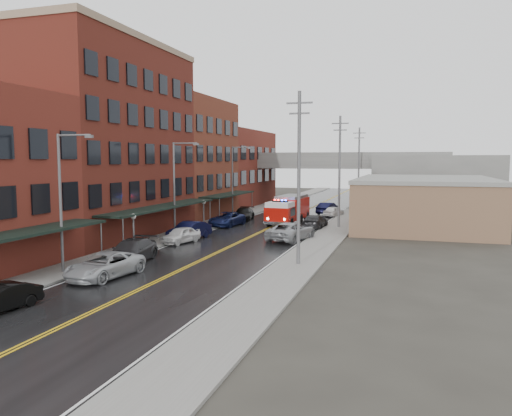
# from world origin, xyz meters

# --- Properties ---
(ground) EXTENTS (220.00, 220.00, 0.00)m
(ground) POSITION_xyz_m (0.00, 0.00, 0.00)
(ground) COLOR #2D2B26
(ground) RESTS_ON ground
(road) EXTENTS (11.00, 160.00, 0.02)m
(road) POSITION_xyz_m (0.00, 30.00, 0.01)
(road) COLOR black
(road) RESTS_ON ground
(sidewalk_left) EXTENTS (3.00, 160.00, 0.15)m
(sidewalk_left) POSITION_xyz_m (-7.30, 30.00, 0.07)
(sidewalk_left) COLOR slate
(sidewalk_left) RESTS_ON ground
(sidewalk_right) EXTENTS (3.00, 160.00, 0.15)m
(sidewalk_right) POSITION_xyz_m (7.30, 30.00, 0.07)
(sidewalk_right) COLOR slate
(sidewalk_right) RESTS_ON ground
(curb_left) EXTENTS (0.30, 160.00, 0.15)m
(curb_left) POSITION_xyz_m (-5.65, 30.00, 0.07)
(curb_left) COLOR gray
(curb_left) RESTS_ON ground
(curb_right) EXTENTS (0.30, 160.00, 0.15)m
(curb_right) POSITION_xyz_m (5.65, 30.00, 0.07)
(curb_right) COLOR gray
(curb_right) RESTS_ON ground
(brick_building_b) EXTENTS (9.00, 20.00, 18.00)m
(brick_building_b) POSITION_xyz_m (-13.30, 23.00, 9.00)
(brick_building_b) COLOR #5B1C18
(brick_building_b) RESTS_ON ground
(brick_building_c) EXTENTS (9.00, 15.00, 15.00)m
(brick_building_c) POSITION_xyz_m (-13.30, 40.50, 7.50)
(brick_building_c) COLOR brown
(brick_building_c) RESTS_ON ground
(brick_building_far) EXTENTS (9.00, 20.00, 12.00)m
(brick_building_far) POSITION_xyz_m (-13.30, 58.00, 6.00)
(brick_building_far) COLOR maroon
(brick_building_far) RESTS_ON ground
(tan_building) EXTENTS (14.00, 22.00, 5.00)m
(tan_building) POSITION_xyz_m (16.00, 40.00, 2.50)
(tan_building) COLOR #886449
(tan_building) RESTS_ON ground
(right_far_block) EXTENTS (18.00, 30.00, 8.00)m
(right_far_block) POSITION_xyz_m (18.00, 70.00, 4.00)
(right_far_block) COLOR slate
(right_far_block) RESTS_ON ground
(awning_0) EXTENTS (2.60, 16.00, 3.09)m
(awning_0) POSITION_xyz_m (-7.49, 4.00, 2.99)
(awning_0) COLOR black
(awning_0) RESTS_ON ground
(awning_1) EXTENTS (2.60, 18.00, 3.09)m
(awning_1) POSITION_xyz_m (-7.49, 23.00, 2.99)
(awning_1) COLOR black
(awning_1) RESTS_ON ground
(awning_2) EXTENTS (2.60, 13.00, 3.09)m
(awning_2) POSITION_xyz_m (-7.49, 40.50, 2.99)
(awning_2) COLOR black
(awning_2) RESTS_ON ground
(globe_lamp_1) EXTENTS (0.44, 0.44, 3.12)m
(globe_lamp_1) POSITION_xyz_m (-6.40, 16.00, 2.31)
(globe_lamp_1) COLOR #59595B
(globe_lamp_1) RESTS_ON ground
(globe_lamp_2) EXTENTS (0.44, 0.44, 3.12)m
(globe_lamp_2) POSITION_xyz_m (-6.40, 30.00, 2.31)
(globe_lamp_2) COLOR #59595B
(globe_lamp_2) RESTS_ON ground
(street_lamp_0) EXTENTS (2.64, 0.22, 9.00)m
(street_lamp_0) POSITION_xyz_m (-6.55, 8.00, 5.19)
(street_lamp_0) COLOR #59595B
(street_lamp_0) RESTS_ON ground
(street_lamp_1) EXTENTS (2.64, 0.22, 9.00)m
(street_lamp_1) POSITION_xyz_m (-6.55, 24.00, 5.19)
(street_lamp_1) COLOR #59595B
(street_lamp_1) RESTS_ON ground
(street_lamp_2) EXTENTS (2.64, 0.22, 9.00)m
(street_lamp_2) POSITION_xyz_m (-6.55, 40.00, 5.19)
(street_lamp_2) COLOR #59595B
(street_lamp_2) RESTS_ON ground
(utility_pole_0) EXTENTS (1.80, 0.24, 12.00)m
(utility_pole_0) POSITION_xyz_m (7.20, 15.00, 6.31)
(utility_pole_0) COLOR #59595B
(utility_pole_0) RESTS_ON ground
(utility_pole_1) EXTENTS (1.80, 0.24, 12.00)m
(utility_pole_1) POSITION_xyz_m (7.20, 35.00, 6.31)
(utility_pole_1) COLOR #59595B
(utility_pole_1) RESTS_ON ground
(utility_pole_2) EXTENTS (1.80, 0.24, 12.00)m
(utility_pole_2) POSITION_xyz_m (7.20, 55.00, 6.31)
(utility_pole_2) COLOR #59595B
(utility_pole_2) RESTS_ON ground
(overpass) EXTENTS (40.00, 10.00, 7.50)m
(overpass) POSITION_xyz_m (0.00, 62.00, 5.99)
(overpass) COLOR slate
(overpass) RESTS_ON ground
(fire_truck) EXTENTS (3.96, 8.96, 3.21)m
(fire_truck) POSITION_xyz_m (1.09, 36.99, 1.74)
(fire_truck) COLOR #A70F07
(fire_truck) RESTS_ON ground
(parked_car_left_1) EXTENTS (2.06, 4.24, 1.34)m
(parked_car_left_1) POSITION_xyz_m (-4.33, 0.30, 0.67)
(parked_car_left_1) COLOR black
(parked_car_left_1) RESTS_ON ground
(parked_car_left_2) EXTENTS (3.22, 5.86, 1.55)m
(parked_car_left_2) POSITION_xyz_m (-3.60, 7.93, 0.78)
(parked_car_left_2) COLOR #A9ADB1
(parked_car_left_2) RESTS_ON ground
(parked_car_left_3) EXTENTS (2.87, 5.88, 1.65)m
(parked_car_left_3) POSITION_xyz_m (-4.49, 12.46, 0.82)
(parked_car_left_3) COLOR #29292B
(parked_car_left_3) RESTS_ON ground
(parked_car_left_4) EXTENTS (2.60, 4.52, 1.45)m
(parked_car_left_4) POSITION_xyz_m (-4.84, 21.20, 0.72)
(parked_car_left_4) COLOR silver
(parked_car_left_4) RESTS_ON ground
(parked_car_left_5) EXTENTS (2.76, 5.24, 1.64)m
(parked_car_left_5) POSITION_xyz_m (-5.00, 23.33, 0.82)
(parked_car_left_5) COLOR black
(parked_car_left_5) RESTS_ON ground
(parked_car_left_6) EXTENTS (3.07, 5.75, 1.54)m
(parked_car_left_6) POSITION_xyz_m (-5.00, 33.20, 0.77)
(parked_car_left_6) COLOR #131B48
(parked_car_left_6) RESTS_ON ground
(parked_car_left_7) EXTENTS (2.74, 5.41, 1.51)m
(parked_car_left_7) POSITION_xyz_m (-4.95, 38.81, 0.75)
(parked_car_left_7) COLOR black
(parked_car_left_7) RESTS_ON ground
(parked_car_right_0) EXTENTS (4.07, 6.50, 1.67)m
(parked_car_right_0) POSITION_xyz_m (4.18, 25.58, 0.84)
(parked_car_right_0) COLOR #919498
(parked_car_right_0) RESTS_ON ground
(parked_car_right_1) EXTENTS (2.27, 5.21, 1.49)m
(parked_car_right_1) POSITION_xyz_m (4.75, 34.20, 0.75)
(parked_car_right_1) COLOR #242326
(parked_car_right_1) RESTS_ON ground
(parked_car_right_2) EXTENTS (2.58, 4.24, 1.35)m
(parked_car_right_2) POSITION_xyz_m (5.00, 46.20, 0.68)
(parked_car_right_2) COLOR white
(parked_car_right_2) RESTS_ON ground
(parked_car_right_3) EXTENTS (2.66, 5.10, 1.60)m
(parked_car_right_3) POSITION_xyz_m (3.84, 48.64, 0.80)
(parked_car_right_3) COLOR black
(parked_car_right_3) RESTS_ON ground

